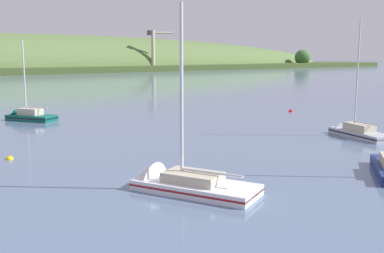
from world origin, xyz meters
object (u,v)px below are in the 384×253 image
at_px(dockside_crane, 154,51).
at_px(mooring_buoy_far_upstream, 10,159).
at_px(sailboat_near_mooring, 26,118).
at_px(sailboat_midwater_white, 354,134).
at_px(sailboat_outer_reach, 178,186).
at_px(mooring_buoy_off_fishing_boat, 291,112).

bearing_deg(dockside_crane, mooring_buoy_far_upstream, -97.09).
bearing_deg(sailboat_near_mooring, sailboat_midwater_white, -175.63).
bearing_deg(mooring_buoy_far_upstream, sailboat_near_mooring, 74.50).
bearing_deg(mooring_buoy_far_upstream, dockside_crane, 59.05).
distance_m(sailboat_outer_reach, mooring_buoy_off_fishing_boat, 45.12).
height_order(sailboat_outer_reach, mooring_buoy_off_fishing_boat, sailboat_outer_reach).
bearing_deg(sailboat_near_mooring, dockside_crane, -69.58).
height_order(sailboat_near_mooring, mooring_buoy_far_upstream, sailboat_near_mooring).
distance_m(sailboat_midwater_white, mooring_buoy_off_fishing_boat, 21.82).
distance_m(sailboat_outer_reach, mooring_buoy_far_upstream, 17.37).
bearing_deg(sailboat_outer_reach, sailboat_near_mooring, -27.54).
height_order(sailboat_near_mooring, mooring_buoy_off_fishing_boat, sailboat_near_mooring).
relative_size(sailboat_near_mooring, sailboat_outer_reach, 0.88).
bearing_deg(sailboat_outer_reach, mooring_buoy_far_upstream, -2.37).
height_order(dockside_crane, sailboat_near_mooring, dockside_crane).
relative_size(dockside_crane, sailboat_midwater_white, 1.63).
distance_m(dockside_crane, sailboat_outer_reach, 226.25).
bearing_deg(mooring_buoy_off_fishing_boat, dockside_crane, 69.11).
distance_m(mooring_buoy_off_fishing_boat, mooring_buoy_far_upstream, 45.88).
relative_size(dockside_crane, mooring_buoy_far_upstream, 31.64).
height_order(dockside_crane, sailboat_midwater_white, dockside_crane).
bearing_deg(mooring_buoy_off_fishing_boat, sailboat_outer_reach, -144.37).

